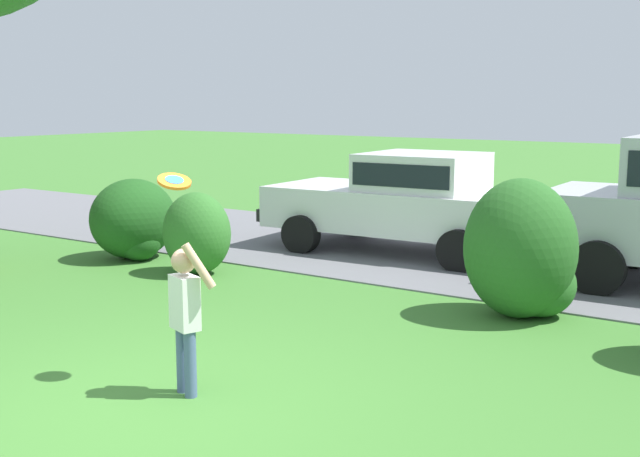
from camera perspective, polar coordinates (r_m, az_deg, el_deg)
The scene contains 8 objects.
ground_plane at distance 6.61m, azimuth -12.90°, elevation -12.29°, with size 80.00×80.00×0.00m, color #3D752D.
driveway_strip at distance 12.16m, azimuth 11.62°, elevation -2.32°, with size 28.00×4.40×0.02m, color slate.
shrub_near_tree at distance 12.44m, azimuth -12.95°, elevation 0.49°, with size 1.19×1.35×1.20m.
shrub_centre_left at distance 11.20m, azimuth -8.66°, elevation -0.33°, with size 0.99×0.85×1.13m.
shrub_centre at distance 9.13m, azimuth 14.10°, elevation -1.80°, with size 1.24×1.17×1.54m.
parked_sedan at distance 12.63m, azimuth 6.30°, elevation 2.09°, with size 4.48×2.26×1.56m.
child_thrower at distance 6.62m, azimuth -9.46°, elevation -5.60°, with size 0.48×0.24×1.29m.
frisbee at distance 6.82m, azimuth -10.20°, elevation 3.29°, with size 0.29×0.28×0.16m.
Camera 1 is at (4.57, -4.13, 2.39)m, focal length 45.52 mm.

